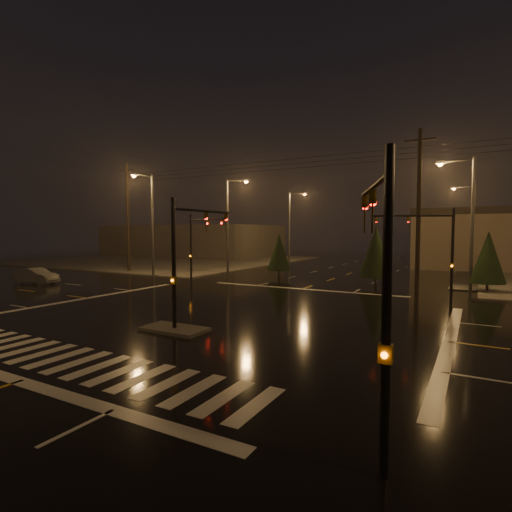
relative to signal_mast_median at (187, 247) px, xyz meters
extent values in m
plane|color=black|center=(0.00, 3.07, -3.75)|extent=(140.00, 140.00, 0.00)
cube|color=#494641|center=(-30.00, 33.07, -3.69)|extent=(36.00, 36.00, 0.12)
cube|color=#494641|center=(0.00, -0.93, -3.68)|extent=(3.00, 1.60, 0.15)
cube|color=beige|center=(0.00, -5.93, -3.75)|extent=(15.00, 2.60, 0.01)
cube|color=beige|center=(0.00, -7.93, -3.75)|extent=(16.00, 0.50, 0.01)
cube|color=beige|center=(0.00, 14.07, -3.75)|extent=(16.00, 0.50, 0.01)
cube|color=#453F3D|center=(-35.00, 45.07, -0.95)|extent=(30.00, 18.00, 5.60)
cylinder|color=black|center=(0.00, -0.93, -0.75)|extent=(0.18, 0.18, 6.00)
cylinder|color=black|center=(0.00, 1.32, 1.75)|extent=(0.12, 4.50, 0.12)
imported|color=#594707|center=(0.00, 3.35, 1.70)|extent=(0.16, 0.20, 1.00)
cube|color=#594707|center=(0.00, -0.93, -1.45)|extent=(0.25, 0.18, 0.35)
cylinder|color=black|center=(10.50, 13.57, -0.75)|extent=(0.18, 0.18, 6.00)
cylinder|color=black|center=(8.15, 12.72, 1.75)|extent=(4.74, 1.82, 0.12)
imported|color=#594707|center=(6.04, 11.95, 1.70)|extent=(0.24, 0.22, 1.00)
cube|color=#594707|center=(10.50, 13.57, -1.45)|extent=(0.25, 0.18, 0.35)
cylinder|color=black|center=(-10.50, 13.57, -0.75)|extent=(0.18, 0.18, 6.00)
cylinder|color=black|center=(-8.15, 12.72, 1.75)|extent=(4.74, 1.82, 0.12)
imported|color=#594707|center=(-6.04, 11.95, 1.70)|extent=(0.24, 0.22, 1.00)
cube|color=#594707|center=(-10.50, 13.57, -1.45)|extent=(0.25, 0.18, 0.35)
cylinder|color=black|center=(10.50, -7.43, -0.75)|extent=(0.18, 0.18, 6.00)
cylinder|color=black|center=(9.82, -5.55, 1.75)|extent=(1.48, 3.80, 0.12)
imported|color=#594707|center=(9.20, -3.86, 1.70)|extent=(0.22, 0.24, 1.00)
cube|color=#594707|center=(10.50, -7.43, -1.45)|extent=(0.25, 0.18, 0.35)
cylinder|color=#38383A|center=(-11.50, 21.07, 1.25)|extent=(0.24, 0.24, 10.00)
cylinder|color=#38383A|center=(-10.30, 21.07, 6.05)|extent=(2.40, 0.14, 0.14)
cube|color=#38383A|center=(-9.20, 21.07, 6.00)|extent=(0.70, 0.30, 0.18)
sphere|color=orange|center=(-9.20, 21.07, 5.87)|extent=(0.32, 0.32, 0.32)
cylinder|color=#38383A|center=(-11.50, 37.07, 1.25)|extent=(0.24, 0.24, 10.00)
cylinder|color=#38383A|center=(-10.30, 37.07, 6.05)|extent=(2.40, 0.14, 0.14)
cube|color=#38383A|center=(-9.20, 37.07, 6.00)|extent=(0.70, 0.30, 0.18)
sphere|color=orange|center=(-9.20, 37.07, 5.87)|extent=(0.32, 0.32, 0.32)
cylinder|color=#38383A|center=(11.50, 19.07, 1.25)|extent=(0.24, 0.24, 10.00)
cylinder|color=#38383A|center=(10.30, 19.07, 6.05)|extent=(2.40, 0.14, 0.14)
cube|color=#38383A|center=(9.20, 19.07, 6.00)|extent=(0.70, 0.30, 0.18)
sphere|color=orange|center=(9.20, 19.07, 5.87)|extent=(0.32, 0.32, 0.32)
cylinder|color=#38383A|center=(11.50, 39.07, 1.25)|extent=(0.24, 0.24, 10.00)
cylinder|color=#38383A|center=(10.30, 39.07, 6.05)|extent=(2.40, 0.14, 0.14)
cube|color=#38383A|center=(9.20, 39.07, 6.00)|extent=(0.70, 0.30, 0.18)
sphere|color=orange|center=(9.20, 39.07, 5.87)|extent=(0.32, 0.32, 0.32)
cylinder|color=#38383A|center=(-16.00, 14.57, 1.25)|extent=(0.24, 0.24, 10.00)
cylinder|color=#38383A|center=(-16.00, 13.37, 6.05)|extent=(0.14, 2.40, 0.14)
cube|color=#38383A|center=(-16.00, 12.27, 6.00)|extent=(0.30, 0.70, 0.18)
sphere|color=orange|center=(-16.00, 12.27, 5.87)|extent=(0.32, 0.32, 0.32)
cylinder|color=black|center=(-22.00, 17.07, 2.25)|extent=(0.32, 0.32, 12.00)
cube|color=black|center=(-22.00, 17.07, 7.45)|extent=(2.20, 0.12, 0.12)
cylinder|color=black|center=(8.00, 17.07, 2.25)|extent=(0.32, 0.32, 12.00)
cube|color=black|center=(8.00, 17.07, 7.45)|extent=(2.20, 0.12, 0.12)
cylinder|color=black|center=(12.59, 19.07, -3.40)|extent=(0.18, 0.18, 0.70)
cone|color=black|center=(12.59, 19.07, -1.14)|extent=(2.45, 2.45, 3.82)
cylinder|color=black|center=(-5.12, 20.51, -3.40)|extent=(0.18, 0.18, 0.70)
cone|color=black|center=(-5.12, 20.51, -1.25)|extent=(2.31, 2.31, 3.61)
cylinder|color=black|center=(4.57, 18.83, -3.40)|extent=(0.18, 0.18, 0.70)
cone|color=black|center=(4.57, 18.83, -0.90)|extent=(2.76, 2.76, 4.31)
imported|color=slate|center=(-21.36, 5.99, -3.08)|extent=(4.24, 1.91, 1.35)
camera|label=1|loc=(11.88, -14.70, 0.74)|focal=28.00mm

